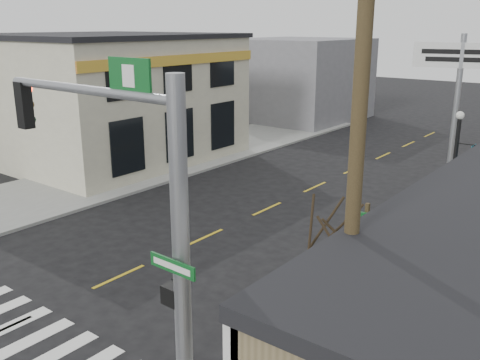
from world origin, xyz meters
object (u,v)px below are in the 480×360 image
Objects in this scene: lamp_post at (455,176)px; bare_tree at (341,217)px; utility_pole_near at (355,184)px; guide_sign at (388,245)px; dance_center_sign at (459,84)px; fire_hydrant at (382,300)px; traffic_signal_pole at (147,217)px.

lamp_post reaches higher than bare_tree.
guide_sign is at bearing 105.67° from utility_pole_near.
utility_pole_near reaches higher than bare_tree.
dance_center_sign is at bearing 85.77° from guide_sign.
lamp_post is (0.24, 4.60, 2.40)m from fire_hydrant.
lamp_post is at bearing 75.06° from guide_sign.
utility_pole_near reaches higher than guide_sign.
lamp_post is 0.51× the size of utility_pole_near.
dance_center_sign is (1.12, 14.16, 1.22)m from traffic_signal_pole.
guide_sign is 3.57m from bare_tree.
traffic_signal_pole is 3.70m from utility_pole_near.
traffic_signal_pole is 2.41× the size of guide_sign.
utility_pole_near is (1.11, -1.83, 1.36)m from bare_tree.
traffic_signal_pole is at bearing -121.77° from bare_tree.
traffic_signal_pole reaches higher than guide_sign.
fire_hydrant is at bearing -96.95° from dance_center_sign.
utility_pole_near is (0.95, -9.18, 2.11)m from lamp_post.
utility_pole_near reaches higher than fire_hydrant.
bare_tree reaches higher than fire_hydrant.
dance_center_sign is (-0.93, 7.99, 4.88)m from fire_hydrant.
traffic_signal_pole is 7.47m from fire_hydrant.
lamp_post is at bearing 97.09° from utility_pole_near.
utility_pole_near is (1.28, -4.95, 3.10)m from guide_sign.
utility_pole_near reaches higher than traffic_signal_pole.
bare_tree reaches higher than guide_sign.
fire_hydrant is 0.08× the size of utility_pole_near.
guide_sign is (1.95, 6.54, -2.25)m from traffic_signal_pole.
dance_center_sign is at bearing 100.74° from utility_pole_near.
dance_center_sign is 1.56× the size of bare_tree.
fire_hydrant is 6.54m from utility_pole_near.
traffic_signal_pole is at bearing -152.54° from utility_pole_near.
lamp_post is 4.36m from dance_center_sign.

